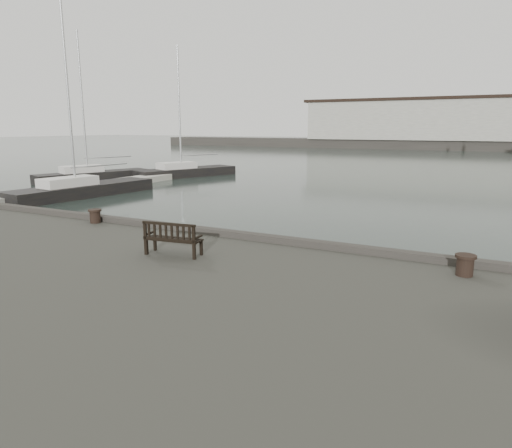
{
  "coord_description": "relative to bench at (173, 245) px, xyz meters",
  "views": [
    {
      "loc": [
        6.61,
        -11.19,
        4.66
      ],
      "look_at": [
        1.11,
        -0.5,
        2.1
      ],
      "focal_mm": 32.0,
      "sensor_mm": 36.0,
      "label": 1
    }
  ],
  "objects": [
    {
      "name": "pontoon",
      "position": [
        -19.82,
        12.45,
        -1.57
      ],
      "size": [
        2.0,
        24.0,
        0.5
      ],
      "primitive_type": "cube",
      "color": "beige",
      "rests_on": "ground"
    },
    {
      "name": "yacht_b",
      "position": [
        -24.44,
        20.53,
        -1.57
      ],
      "size": [
        5.44,
        10.04,
        13.11
      ],
      "rotation": [
        0.0,
        0.0,
        -0.35
      ],
      "color": "black",
      "rests_on": "ground"
    },
    {
      "name": "yacht_c",
      "position": [
        -18.01,
        13.45,
        -1.58
      ],
      "size": [
        3.78,
        10.69,
        13.96
      ],
      "rotation": [
        0.0,
        0.0,
        -0.12
      ],
      "color": "black",
      "rests_on": "ground"
    },
    {
      "name": "yacht_d",
      "position": [
        -19.31,
        27.27,
        -1.59
      ],
      "size": [
        6.27,
        10.3,
        12.55
      ],
      "rotation": [
        0.0,
        0.0,
        -0.39
      ],
      "color": "black",
      "rests_on": "ground"
    },
    {
      "name": "bollard_left",
      "position": [
        -4.68,
        1.95,
        -0.04
      ],
      "size": [
        0.57,
        0.57,
        0.45
      ],
      "primitive_type": "cylinder",
      "rotation": [
        0.0,
        0.0,
        -0.42
      ],
      "color": "black",
      "rests_on": "quay"
    },
    {
      "name": "bollard_right",
      "position": [
        6.5,
        1.55,
        -0.03
      ],
      "size": [
        0.53,
        0.53,
        0.46
      ],
      "primitive_type": "cylinder",
      "rotation": [
        0.0,
        0.0,
        0.25
      ],
      "color": "black",
      "rests_on": "quay"
    },
    {
      "name": "breakwater",
      "position": [
        -4.38,
        94.45,
        2.48
      ],
      "size": [
        140.0,
        9.5,
        12.2
      ],
      "color": "#383530",
      "rests_on": "ground"
    },
    {
      "name": "bench",
      "position": [
        0.0,
        0.0,
        0.0
      ],
      "size": [
        1.48,
        0.69,
        0.82
      ],
      "rotation": [
        0.0,
        0.0,
        0.14
      ],
      "color": "black",
      "rests_on": "quay"
    },
    {
      "name": "ground",
      "position": [
        0.18,
        2.45,
        -1.82
      ],
      "size": [
        400.0,
        400.0,
        0.0
      ],
      "primitive_type": "plane",
      "color": "black",
      "rests_on": "ground"
    }
  ]
}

